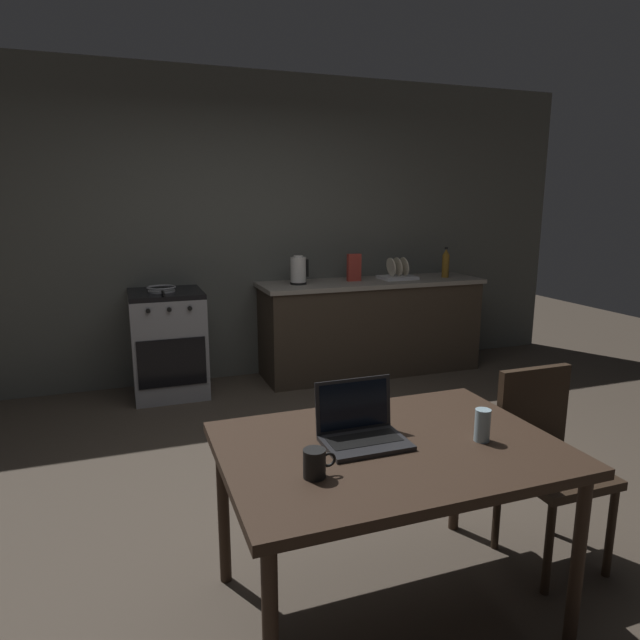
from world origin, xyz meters
name	(u,v)px	position (x,y,z in m)	size (l,w,h in m)	color
ground_plane	(316,493)	(0.00, 0.00, 0.00)	(12.00, 12.00, 0.00)	#473D33
back_wall	(261,229)	(0.30, 2.38, 1.38)	(6.40, 0.10, 2.77)	#52534E
kitchen_counter	(371,326)	(1.28, 2.03, 0.45)	(2.16, 0.64, 0.90)	#382D23
stove_oven	(168,343)	(-0.63, 2.03, 0.45)	(0.60, 0.62, 0.90)	gray
dining_table	(389,460)	(-0.04, -0.95, 0.66)	(1.29, 0.91, 0.73)	#332319
chair	(545,453)	(0.81, -0.86, 0.51)	(0.40, 0.40, 0.89)	#2D2116
laptop	(362,430)	(-0.13, -0.90, 0.77)	(0.32, 0.24, 0.23)	#232326
electric_kettle	(298,270)	(0.55, 2.03, 1.03)	(0.17, 0.15, 0.26)	black
bottle	(446,263)	(2.06, 1.98, 1.04)	(0.07, 0.07, 0.30)	#8C601E
frying_pan	(161,289)	(-0.66, 2.00, 0.93)	(0.24, 0.41, 0.05)	gray
coffee_mug	(315,463)	(-0.39, -1.10, 0.78)	(0.12, 0.08, 0.10)	black
drinking_glass	(482,425)	(0.31, -1.05, 0.79)	(0.06, 0.06, 0.13)	#99B7C6
cereal_box	(354,267)	(1.10, 2.05, 1.03)	(0.13, 0.05, 0.26)	#B2382D
dish_rack	(397,274)	(1.55, 2.03, 0.95)	(0.34, 0.26, 0.21)	silver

